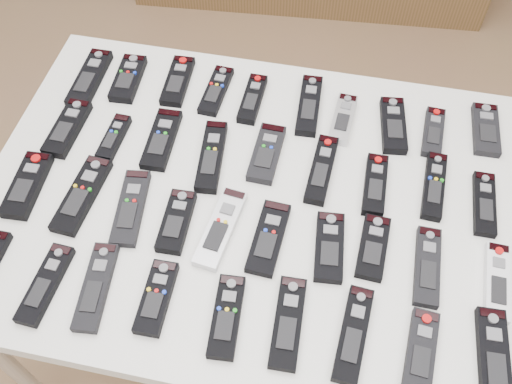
% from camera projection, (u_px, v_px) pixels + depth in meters
% --- Properties ---
extents(ground, '(4.00, 4.00, 0.00)m').
position_uv_depth(ground, '(217.00, 305.00, 1.97)').
color(ground, '#94734B').
rests_on(ground, ground).
extents(table, '(1.25, 0.88, 0.78)m').
position_uv_depth(table, '(256.00, 211.00, 1.34)').
color(table, white).
rests_on(table, ground).
extents(remote_0, '(0.06, 0.20, 0.02)m').
position_uv_depth(remote_0, '(90.00, 78.00, 1.49)').
color(remote_0, black).
rests_on(remote_0, table).
extents(remote_1, '(0.07, 0.16, 0.02)m').
position_uv_depth(remote_1, '(128.00, 79.00, 1.49)').
color(remote_1, black).
rests_on(remote_1, table).
extents(remote_2, '(0.06, 0.17, 0.02)m').
position_uv_depth(remote_2, '(178.00, 81.00, 1.49)').
color(remote_2, black).
rests_on(remote_2, table).
extents(remote_3, '(0.06, 0.17, 0.02)m').
position_uv_depth(remote_3, '(216.00, 91.00, 1.47)').
color(remote_3, black).
rests_on(remote_3, table).
extents(remote_4, '(0.05, 0.16, 0.02)m').
position_uv_depth(remote_4, '(252.00, 99.00, 1.45)').
color(remote_4, black).
rests_on(remote_4, table).
extents(remote_5, '(0.06, 0.19, 0.02)m').
position_uv_depth(remote_5, '(309.00, 105.00, 1.43)').
color(remote_5, black).
rests_on(remote_5, table).
extents(remote_6, '(0.06, 0.16, 0.02)m').
position_uv_depth(remote_6, '(343.00, 119.00, 1.41)').
color(remote_6, '#B7B7BC').
rests_on(remote_6, table).
extents(remote_7, '(0.08, 0.17, 0.02)m').
position_uv_depth(remote_7, '(393.00, 125.00, 1.40)').
color(remote_7, black).
rests_on(remote_7, table).
extents(remote_8, '(0.05, 0.15, 0.02)m').
position_uv_depth(remote_8, '(433.00, 132.00, 1.39)').
color(remote_8, black).
rests_on(remote_8, table).
extents(remote_9, '(0.06, 0.16, 0.02)m').
position_uv_depth(remote_9, '(486.00, 130.00, 1.39)').
color(remote_9, black).
rests_on(remote_9, table).
extents(remote_10, '(0.06, 0.18, 0.02)m').
position_uv_depth(remote_10, '(67.00, 128.00, 1.39)').
color(remote_10, black).
rests_on(remote_10, table).
extents(remote_11, '(0.04, 0.14, 0.02)m').
position_uv_depth(remote_11, '(114.00, 138.00, 1.37)').
color(remote_11, black).
rests_on(remote_11, table).
extents(remote_12, '(0.07, 0.18, 0.02)m').
position_uv_depth(remote_12, '(162.00, 139.00, 1.37)').
color(remote_12, black).
rests_on(remote_12, table).
extents(remote_13, '(0.07, 0.21, 0.02)m').
position_uv_depth(remote_13, '(211.00, 156.00, 1.34)').
color(remote_13, black).
rests_on(remote_13, table).
extents(remote_14, '(0.07, 0.17, 0.02)m').
position_uv_depth(remote_14, '(267.00, 153.00, 1.35)').
color(remote_14, black).
rests_on(remote_14, table).
extents(remote_15, '(0.06, 0.19, 0.02)m').
position_uv_depth(remote_15, '(321.00, 169.00, 1.32)').
color(remote_15, black).
rests_on(remote_15, table).
extents(remote_16, '(0.05, 0.16, 0.02)m').
position_uv_depth(remote_16, '(375.00, 185.00, 1.29)').
color(remote_16, black).
rests_on(remote_16, table).
extents(remote_17, '(0.05, 0.18, 0.02)m').
position_uv_depth(remote_17, '(434.00, 186.00, 1.29)').
color(remote_17, black).
rests_on(remote_17, table).
extents(remote_18, '(0.05, 0.17, 0.02)m').
position_uv_depth(remote_18, '(484.00, 204.00, 1.27)').
color(remote_18, black).
rests_on(remote_18, table).
extents(remote_19, '(0.07, 0.18, 0.02)m').
position_uv_depth(remote_19, '(27.00, 185.00, 1.29)').
color(remote_19, black).
rests_on(remote_19, table).
extents(remote_20, '(0.07, 0.21, 0.02)m').
position_uv_depth(remote_20, '(82.00, 195.00, 1.28)').
color(remote_20, black).
rests_on(remote_20, table).
extents(remote_21, '(0.08, 0.20, 0.02)m').
position_uv_depth(remote_21, '(131.00, 208.00, 1.26)').
color(remote_21, black).
rests_on(remote_21, table).
extents(remote_22, '(0.06, 0.15, 0.02)m').
position_uv_depth(remote_22, '(176.00, 221.00, 1.24)').
color(remote_22, black).
rests_on(remote_22, table).
extents(remote_23, '(0.08, 0.20, 0.02)m').
position_uv_depth(remote_23, '(221.00, 228.00, 1.23)').
color(remote_23, '#B7B7BC').
rests_on(remote_23, table).
extents(remote_24, '(0.07, 0.18, 0.02)m').
position_uv_depth(remote_24, '(268.00, 238.00, 1.22)').
color(remote_24, black).
rests_on(remote_24, table).
extents(remote_25, '(0.07, 0.17, 0.02)m').
position_uv_depth(remote_25, '(329.00, 247.00, 1.20)').
color(remote_25, black).
rests_on(remote_25, table).
extents(remote_26, '(0.06, 0.15, 0.02)m').
position_uv_depth(remote_26, '(373.00, 247.00, 1.20)').
color(remote_26, black).
rests_on(remote_26, table).
extents(remote_27, '(0.05, 0.18, 0.02)m').
position_uv_depth(remote_27, '(427.00, 266.00, 1.18)').
color(remote_27, black).
rests_on(remote_27, table).
extents(remote_28, '(0.05, 0.18, 0.02)m').
position_uv_depth(remote_28, '(497.00, 282.00, 1.16)').
color(remote_28, silver).
rests_on(remote_28, table).
extents(remote_30, '(0.06, 0.18, 0.02)m').
position_uv_depth(remote_30, '(45.00, 284.00, 1.15)').
color(remote_30, black).
rests_on(remote_30, table).
extents(remote_31, '(0.07, 0.20, 0.02)m').
position_uv_depth(remote_31, '(96.00, 287.00, 1.15)').
color(remote_31, black).
rests_on(remote_31, table).
extents(remote_32, '(0.06, 0.16, 0.02)m').
position_uv_depth(remote_32, '(156.00, 297.00, 1.13)').
color(remote_32, black).
rests_on(remote_32, table).
extents(remote_33, '(0.07, 0.17, 0.02)m').
position_uv_depth(remote_33, '(227.00, 317.00, 1.11)').
color(remote_33, black).
rests_on(remote_33, table).
extents(remote_34, '(0.06, 0.19, 0.02)m').
position_uv_depth(remote_34, '(288.00, 323.00, 1.11)').
color(remote_34, black).
rests_on(remote_34, table).
extents(remote_35, '(0.06, 0.20, 0.02)m').
position_uv_depth(remote_35, '(353.00, 334.00, 1.09)').
color(remote_35, black).
rests_on(remote_35, table).
extents(remote_36, '(0.07, 0.17, 0.02)m').
position_uv_depth(remote_36, '(421.00, 352.00, 1.07)').
color(remote_36, black).
rests_on(remote_36, table).
extents(remote_37, '(0.06, 0.20, 0.02)m').
position_uv_depth(remote_37, '(494.00, 359.00, 1.06)').
color(remote_37, black).
rests_on(remote_37, table).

